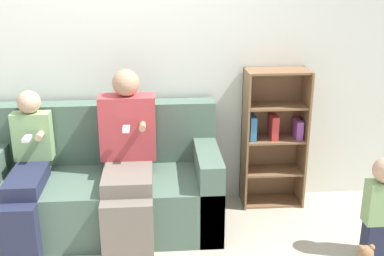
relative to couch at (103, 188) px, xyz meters
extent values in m
cube|color=silver|center=(0.08, 0.44, 0.95)|extent=(10.00, 0.06, 2.55)
cube|color=#4C6656|center=(0.00, -0.14, -0.10)|extent=(1.85, 0.64, 0.44)
cube|color=#4C6656|center=(0.00, 0.28, 0.15)|extent=(1.85, 0.19, 0.95)
cube|color=#4C6656|center=(0.83, -0.14, 0.01)|extent=(0.18, 0.64, 0.66)
cube|color=#70665B|center=(0.22, -0.52, -0.10)|extent=(0.37, 0.12, 0.44)
cube|color=#70665B|center=(0.22, -0.24, 0.18)|extent=(0.37, 0.42, 0.11)
cube|color=#B73D42|center=(0.22, 0.06, 0.49)|extent=(0.43, 0.20, 0.51)
sphere|color=tan|center=(0.22, 0.06, 0.84)|extent=(0.21, 0.21, 0.21)
cylinder|color=tan|center=(0.34, -0.08, 0.54)|extent=(0.05, 0.10, 0.05)
cube|color=white|center=(0.22, -0.13, 0.54)|extent=(0.05, 0.12, 0.02)
cube|color=#232842|center=(-0.53, -0.52, -0.10)|extent=(0.25, 0.12, 0.44)
cube|color=#232842|center=(-0.53, -0.21, 0.18)|extent=(0.25, 0.48, 0.11)
cube|color=#84AD70|center=(-0.53, 0.10, 0.42)|extent=(0.30, 0.13, 0.38)
sphere|color=tan|center=(-0.53, 0.10, 0.70)|extent=(0.18, 0.18, 0.18)
cylinder|color=tan|center=(-0.44, -0.02, 0.46)|extent=(0.05, 0.10, 0.05)
cube|color=white|center=(-0.53, -0.07, 0.46)|extent=(0.05, 0.12, 0.02)
cube|color=#232842|center=(2.02, -0.60, -0.19)|extent=(0.18, 0.13, 0.26)
cube|color=#84AD70|center=(2.02, -0.60, 0.10)|extent=(0.22, 0.13, 0.32)
cube|color=brown|center=(1.19, 0.26, 0.28)|extent=(0.02, 0.28, 1.20)
cube|color=brown|center=(1.70, 0.26, 0.28)|extent=(0.02, 0.28, 1.20)
cube|color=brown|center=(1.44, 0.39, 0.28)|extent=(0.52, 0.02, 1.20)
cube|color=brown|center=(1.44, 0.26, -0.31)|extent=(0.49, 0.25, 0.02)
cube|color=brown|center=(1.44, 0.26, -0.02)|extent=(0.49, 0.25, 0.02)
cube|color=brown|center=(1.44, 0.26, 0.28)|extent=(0.49, 0.25, 0.02)
cube|color=brown|center=(1.44, 0.26, 0.57)|extent=(0.49, 0.25, 0.02)
cube|color=brown|center=(1.44, 0.26, 0.87)|extent=(0.49, 0.25, 0.02)
cube|color=#333338|center=(1.25, 0.26, 0.36)|extent=(0.05, 0.14, 0.14)
cube|color=#934CA3|center=(1.64, 0.26, 0.37)|extent=(0.06, 0.17, 0.16)
cube|color=#C63838|center=(1.43, 0.26, 0.39)|extent=(0.06, 0.16, 0.20)
cube|color=teal|center=(1.25, 0.26, 0.39)|extent=(0.05, 0.17, 0.21)
sphere|color=#936B47|center=(1.80, -0.90, -0.11)|extent=(0.10, 0.10, 0.10)
sphere|color=#936B47|center=(1.76, -0.90, -0.07)|extent=(0.04, 0.04, 0.04)
sphere|color=#936B47|center=(1.84, -0.90, -0.07)|extent=(0.04, 0.04, 0.04)
camera|label=1|loc=(0.45, -3.53, 1.70)|focal=45.00mm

